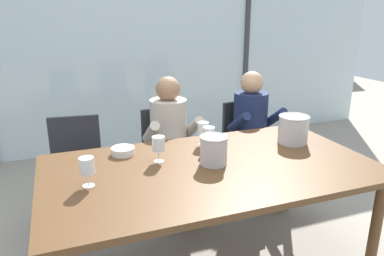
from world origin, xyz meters
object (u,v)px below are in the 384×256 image
object	(u,v)px
chair_near_curtain	(76,162)
wine_glass_near_bucket	(87,167)
wine_glass_by_right_taster	(203,130)
person_beige_jumper	(171,137)
person_navy_polo	(254,127)
ice_bucket_primary	(214,150)
wine_glass_by_left_taster	(209,135)
chair_left_of_center	(168,150)
wine_glass_center_pour	(158,145)
ice_bucket_secondary	(293,129)
chair_center	(246,139)
tasting_bowl	(123,151)
dining_table	(211,175)

from	to	relation	value
chair_near_curtain	wine_glass_near_bucket	size ratio (longest dim) A/B	5.06
wine_glass_near_bucket	wine_glass_by_right_taster	distance (m)	0.96
person_beige_jumper	person_navy_polo	bearing A→B (deg)	-0.61
ice_bucket_primary	wine_glass_by_right_taster	bearing A→B (deg)	78.28
wine_glass_by_left_taster	wine_glass_by_right_taster	world-z (taller)	same
wine_glass_near_bucket	chair_left_of_center	bearing A→B (deg)	53.01
chair_left_of_center	wine_glass_center_pour	size ratio (longest dim) A/B	5.06
person_navy_polo	ice_bucket_secondary	distance (m)	0.70
chair_center	ice_bucket_secondary	xyz separation A→B (m)	(-0.08, -0.83, 0.36)
tasting_bowl	chair_center	bearing A→B (deg)	25.08
wine_glass_by_right_taster	wine_glass_near_bucket	bearing A→B (deg)	-155.16
chair_near_curtain	person_beige_jumper	distance (m)	0.82
person_beige_jumper	wine_glass_center_pour	xyz separation A→B (m)	(-0.30, -0.67, 0.20)
ice_bucket_secondary	dining_table	bearing A→B (deg)	-166.17
ice_bucket_primary	person_beige_jumper	bearing A→B (deg)	91.86
wine_glass_by_left_taster	wine_glass_by_right_taster	size ratio (longest dim) A/B	1.00
wine_glass_near_bucket	wine_glass_by_right_taster	bearing A→B (deg)	24.84
wine_glass_by_right_taster	tasting_bowl	bearing A→B (deg)	178.50
person_navy_polo	wine_glass_near_bucket	distance (m)	1.82
person_beige_jumper	wine_glass_by_right_taster	distance (m)	0.53
chair_center	wine_glass_by_left_taster	distance (m)	1.12
person_navy_polo	wine_glass_center_pour	distance (m)	1.31
ice_bucket_secondary	wine_glass_by_right_taster	distance (m)	0.68
ice_bucket_secondary	wine_glass_by_right_taster	world-z (taller)	ice_bucket_secondary
chair_near_curtain	person_beige_jumper	world-z (taller)	person_beige_jumper
chair_near_curtain	chair_center	xyz separation A→B (m)	(1.62, 0.00, 0.00)
chair_left_of_center	ice_bucket_secondary	xyz separation A→B (m)	(0.74, -0.82, 0.36)
dining_table	ice_bucket_secondary	distance (m)	0.79
chair_center	ice_bucket_primary	xyz separation A→B (m)	(-0.80, -0.99, 0.35)
person_navy_polo	wine_glass_center_pour	size ratio (longest dim) A/B	6.90
chair_left_of_center	wine_glass_by_left_taster	size ratio (longest dim) A/B	5.06
tasting_bowl	wine_glass_by_left_taster	size ratio (longest dim) A/B	0.94
person_navy_polo	wine_glass_by_right_taster	world-z (taller)	person_navy_polo
wine_glass_by_right_taster	ice_bucket_secondary	bearing A→B (deg)	-16.72
chair_left_of_center	ice_bucket_secondary	size ratio (longest dim) A/B	3.87
tasting_bowl	wine_glass_center_pour	world-z (taller)	wine_glass_center_pour
dining_table	wine_glass_center_pour	bearing A→B (deg)	148.31
chair_center	person_beige_jumper	distance (m)	0.86
chair_left_of_center	ice_bucket_primary	distance (m)	1.05
chair_left_of_center	wine_glass_near_bucket	distance (m)	1.34
wine_glass_center_pour	wine_glass_by_right_taster	world-z (taller)	same
chair_left_of_center	person_beige_jumper	size ratio (longest dim) A/B	0.73
person_beige_jumper	wine_glass_near_bucket	bearing A→B (deg)	-131.80
chair_near_curtain	wine_glass_by_right_taster	distance (m)	1.15
wine_glass_by_right_taster	chair_center	bearing A→B (deg)	41.14
chair_near_curtain	wine_glass_near_bucket	distance (m)	1.10
ice_bucket_primary	chair_left_of_center	bearing A→B (deg)	90.97
person_navy_polo	ice_bucket_secondary	bearing A→B (deg)	-96.34
dining_table	person_navy_polo	distance (m)	1.18
tasting_bowl	wine_glass_center_pour	xyz separation A→B (m)	(0.20, -0.21, 0.09)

